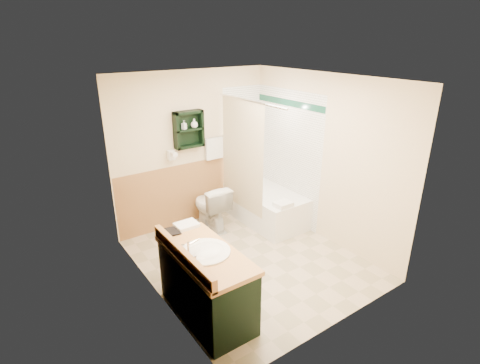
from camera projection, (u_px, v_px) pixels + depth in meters
name	position (u px, v px, depth m)	size (l,w,h in m)	color
floor	(249.00, 260.00, 5.10)	(3.00, 3.00, 0.00)	#BFAA8B
back_wall	(192.00, 149.00, 5.82)	(2.60, 0.04, 2.40)	beige
left_wall	(150.00, 203.00, 3.95)	(0.04, 3.00, 2.40)	beige
right_wall	(324.00, 159.00, 5.36)	(0.04, 3.00, 2.40)	beige
ceiling	(251.00, 76.00, 4.21)	(2.60, 3.00, 0.04)	white
wainscot_left	(158.00, 258.00, 4.23)	(2.98, 2.98, 1.00)	#C0824E
wainscot_back	(195.00, 191.00, 6.05)	(2.58, 2.58, 1.00)	#C0824E
mirror_frame	(175.00, 193.00, 3.45)	(1.30, 1.30, 1.00)	#925930
mirror_glass	(175.00, 192.00, 3.45)	(1.20, 1.20, 0.90)	white
tile_right	(287.00, 156.00, 5.96)	(1.50, 1.50, 2.10)	white
tile_back	(247.00, 148.00, 6.38)	(0.95, 0.95, 2.10)	white
tile_accent	(289.00, 103.00, 5.65)	(1.50, 1.50, 0.10)	#144734
wall_shelf	(189.00, 129.00, 5.55)	(0.45, 0.15, 0.55)	black
hair_dryer	(171.00, 155.00, 5.53)	(0.10, 0.24, 0.18)	silver
towel_bar	(214.00, 137.00, 5.89)	(0.40, 0.06, 0.40)	white
curtain_rod	(249.00, 101.00, 5.22)	(0.03, 0.03, 1.60)	silver
shower_curtain	(242.00, 156.00, 5.66)	(1.05, 1.05, 1.70)	beige
vanity	(207.00, 284.00, 3.98)	(0.59, 1.22, 0.78)	black
bathtub	(264.00, 205.00, 6.15)	(0.77, 1.50, 0.51)	white
toilet	(210.00, 207.00, 5.82)	(0.41, 0.74, 0.72)	white
counter_towel	(187.00, 225.00, 4.34)	(0.26, 0.20, 0.04)	white
vanity_book	(166.00, 225.00, 4.16)	(0.15, 0.02, 0.20)	black
tub_towel	(283.00, 204.00, 5.47)	(0.25, 0.21, 0.07)	white
soap_bottle_a	(184.00, 127.00, 5.49)	(0.06, 0.13, 0.06)	white
soap_bottle_b	(194.00, 124.00, 5.57)	(0.11, 0.14, 0.11)	white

